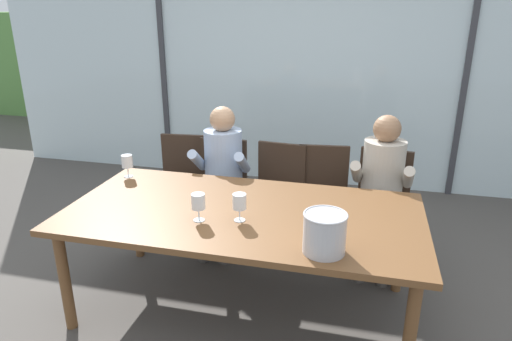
{
  "coord_description": "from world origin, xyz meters",
  "views": [
    {
      "loc": [
        0.72,
        -2.54,
        1.96
      ],
      "look_at": [
        0.0,
        0.35,
        0.89
      ],
      "focal_mm": 31.66,
      "sensor_mm": 36.0,
      "label": 1
    }
  ],
  "objects_px": {
    "person_beige_jumper": "(381,183)",
    "ice_bucket_primary": "(325,232)",
    "wine_glass_center_pour": "(239,202)",
    "chair_center": "(278,188)",
    "chair_near_curtain": "(182,177)",
    "chair_left_of_center": "(221,183)",
    "chair_right_of_center": "(323,191)",
    "person_pale_blue_shirt": "(221,169)",
    "wine_glass_by_left_taster": "(198,203)",
    "dining_table": "(243,219)",
    "chair_near_window_right": "(382,196)",
    "wine_glass_near_bucket": "(127,162)"
  },
  "relations": [
    {
      "from": "person_pale_blue_shirt",
      "to": "dining_table",
      "type": "bearing_deg",
      "value": -67.39
    },
    {
      "from": "person_pale_blue_shirt",
      "to": "ice_bucket_primary",
      "type": "relative_size",
      "value": 5.15
    },
    {
      "from": "chair_left_of_center",
      "to": "chair_near_curtain",
      "type": "bearing_deg",
      "value": 172.69
    },
    {
      "from": "person_pale_blue_shirt",
      "to": "wine_glass_center_pour",
      "type": "relative_size",
      "value": 6.93
    },
    {
      "from": "chair_right_of_center",
      "to": "chair_near_window_right",
      "type": "xyz_separation_m",
      "value": [
        0.48,
        0.01,
        0.0
      ]
    },
    {
      "from": "person_pale_blue_shirt",
      "to": "chair_near_window_right",
      "type": "bearing_deg",
      "value": 2.48
    },
    {
      "from": "chair_near_window_right",
      "to": "wine_glass_near_bucket",
      "type": "distance_m",
      "value": 2.04
    },
    {
      "from": "chair_near_curtain",
      "to": "wine_glass_by_left_taster",
      "type": "distance_m",
      "value": 1.41
    },
    {
      "from": "dining_table",
      "to": "wine_glass_by_left_taster",
      "type": "height_order",
      "value": "wine_glass_by_left_taster"
    },
    {
      "from": "chair_near_curtain",
      "to": "wine_glass_center_pour",
      "type": "distance_m",
      "value": 1.49
    },
    {
      "from": "chair_center",
      "to": "wine_glass_by_left_taster",
      "type": "distance_m",
      "value": 1.24
    },
    {
      "from": "chair_near_curtain",
      "to": "ice_bucket_primary",
      "type": "height_order",
      "value": "ice_bucket_primary"
    },
    {
      "from": "wine_glass_by_left_taster",
      "to": "chair_right_of_center",
      "type": "bearing_deg",
      "value": 61.51
    },
    {
      "from": "chair_near_curtain",
      "to": "chair_right_of_center",
      "type": "relative_size",
      "value": 1.0
    },
    {
      "from": "chair_near_window_right",
      "to": "ice_bucket_primary",
      "type": "distance_m",
      "value": 1.47
    },
    {
      "from": "chair_left_of_center",
      "to": "wine_glass_center_pour",
      "type": "xyz_separation_m",
      "value": [
        0.49,
        -1.11,
        0.34
      ]
    },
    {
      "from": "chair_center",
      "to": "wine_glass_center_pour",
      "type": "relative_size",
      "value": 5.1
    },
    {
      "from": "person_beige_jumper",
      "to": "wine_glass_center_pour",
      "type": "distance_m",
      "value": 1.31
    },
    {
      "from": "chair_left_of_center",
      "to": "wine_glass_center_pour",
      "type": "relative_size",
      "value": 5.1
    },
    {
      "from": "person_pale_blue_shirt",
      "to": "wine_glass_by_left_taster",
      "type": "height_order",
      "value": "person_pale_blue_shirt"
    },
    {
      "from": "dining_table",
      "to": "person_pale_blue_shirt",
      "type": "bearing_deg",
      "value": 116.58
    },
    {
      "from": "chair_near_window_right",
      "to": "person_beige_jumper",
      "type": "xyz_separation_m",
      "value": [
        -0.02,
        -0.15,
        0.17
      ]
    },
    {
      "from": "wine_glass_center_pour",
      "to": "chair_center",
      "type": "bearing_deg",
      "value": 88.86
    },
    {
      "from": "dining_table",
      "to": "wine_glass_by_left_taster",
      "type": "xyz_separation_m",
      "value": [
        -0.22,
        -0.2,
        0.18
      ]
    },
    {
      "from": "wine_glass_near_bucket",
      "to": "wine_glass_center_pour",
      "type": "xyz_separation_m",
      "value": [
        1.04,
        -0.52,
        0.0
      ]
    },
    {
      "from": "chair_right_of_center",
      "to": "wine_glass_center_pour",
      "type": "relative_size",
      "value": 5.1
    },
    {
      "from": "dining_table",
      "to": "ice_bucket_primary",
      "type": "distance_m",
      "value": 0.71
    },
    {
      "from": "person_beige_jumper",
      "to": "ice_bucket_primary",
      "type": "relative_size",
      "value": 5.15
    },
    {
      "from": "wine_glass_center_pour",
      "to": "person_pale_blue_shirt",
      "type": "bearing_deg",
      "value": 114.1
    },
    {
      "from": "wine_glass_by_left_taster",
      "to": "wine_glass_center_pour",
      "type": "distance_m",
      "value": 0.25
    },
    {
      "from": "chair_left_of_center",
      "to": "wine_glass_near_bucket",
      "type": "distance_m",
      "value": 0.87
    },
    {
      "from": "dining_table",
      "to": "ice_bucket_primary",
      "type": "bearing_deg",
      "value": -35.51
    },
    {
      "from": "wine_glass_center_pour",
      "to": "chair_right_of_center",
      "type": "bearing_deg",
      "value": 70.4
    },
    {
      "from": "wine_glass_by_left_taster",
      "to": "dining_table",
      "type": "bearing_deg",
      "value": 42.29
    },
    {
      "from": "person_pale_blue_shirt",
      "to": "wine_glass_center_pour",
      "type": "distance_m",
      "value": 1.09
    },
    {
      "from": "chair_near_curtain",
      "to": "wine_glass_near_bucket",
      "type": "bearing_deg",
      "value": -110.07
    },
    {
      "from": "dining_table",
      "to": "chair_center",
      "type": "height_order",
      "value": "chair_center"
    },
    {
      "from": "chair_near_curtain",
      "to": "person_pale_blue_shirt",
      "type": "relative_size",
      "value": 0.74
    },
    {
      "from": "chair_center",
      "to": "chair_near_curtain",
      "type": "bearing_deg",
      "value": -177.76
    },
    {
      "from": "person_pale_blue_shirt",
      "to": "wine_glass_by_left_taster",
      "type": "bearing_deg",
      "value": -83.18
    },
    {
      "from": "chair_left_of_center",
      "to": "ice_bucket_primary",
      "type": "bearing_deg",
      "value": -53.39
    },
    {
      "from": "chair_near_curtain",
      "to": "person_pale_blue_shirt",
      "type": "distance_m",
      "value": 0.5
    },
    {
      "from": "chair_center",
      "to": "ice_bucket_primary",
      "type": "relative_size",
      "value": 3.79
    },
    {
      "from": "wine_glass_near_bucket",
      "to": "wine_glass_by_left_taster",
      "type": "bearing_deg",
      "value": -36.19
    },
    {
      "from": "chair_left_of_center",
      "to": "chair_center",
      "type": "distance_m",
      "value": 0.51
    },
    {
      "from": "dining_table",
      "to": "chair_near_curtain",
      "type": "height_order",
      "value": "chair_near_curtain"
    },
    {
      "from": "ice_bucket_primary",
      "to": "wine_glass_near_bucket",
      "type": "bearing_deg",
      "value": 153.71
    },
    {
      "from": "dining_table",
      "to": "chair_near_curtain",
      "type": "xyz_separation_m",
      "value": [
        -0.85,
        1.01,
        -0.16
      ]
    },
    {
      "from": "wine_glass_by_left_taster",
      "to": "person_beige_jumper",
      "type": "bearing_deg",
      "value": 43.53
    },
    {
      "from": "chair_right_of_center",
      "to": "person_pale_blue_shirt",
      "type": "bearing_deg",
      "value": -177.5
    }
  ]
}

